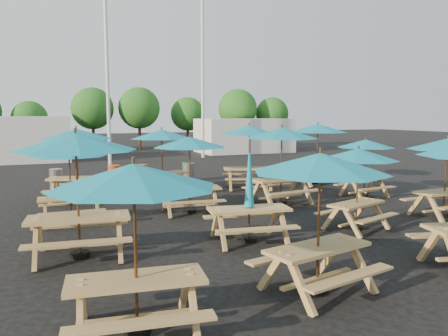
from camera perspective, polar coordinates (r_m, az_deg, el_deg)
name	(u,v)px	position (r m, az deg, el deg)	size (l,w,h in m)	color
ground	(243,209)	(13.48, 2.47, -5.35)	(120.00, 120.00, 0.00)	black
picnic_unit_0	(134,185)	(5.64, -11.69, -2.17)	(2.42, 2.42, 2.28)	#A17E47
picnic_unit_1	(76,148)	(9.07, -18.80, 2.45)	(2.67, 2.67, 2.54)	#A17E47
picnic_unit_2	(69,154)	(12.16, -19.59, 1.68)	(2.05, 2.05, 2.11)	#A17E47
picnic_unit_3	(76,138)	(15.12, -18.72, 3.76)	(2.90, 2.90, 2.45)	#A17E47
picnic_unit_4	(320,170)	(7.04, 12.44, -0.28)	(2.58, 2.58, 2.29)	#A17E47
picnic_unit_5	(249,200)	(9.87, 3.32, -4.20)	(2.05, 1.85, 2.34)	#A17E47
picnic_unit_6	(190,146)	(12.71, -4.52, 2.88)	(2.37, 2.37, 2.27)	#A17E47
picnic_unit_7	(162,138)	(15.78, -8.13, 3.97)	(2.82, 2.82, 2.38)	#A17E47
picnic_unit_9	(358,159)	(11.28, 17.13, 1.18)	(2.46, 2.46, 2.06)	#A17E47
picnic_unit_10	(282,137)	(14.09, 7.56, 4.05)	(2.61, 2.61, 2.50)	#A17E47
picnic_unit_11	(249,133)	(16.92, 3.32, 4.56)	(3.02, 3.02, 2.50)	#A17E47
picnic_unit_13	(447,148)	(13.63, 27.13, 2.32)	(2.15, 2.15, 2.24)	#A17E47
picnic_unit_14	(366,147)	(15.94, 18.02, 2.68)	(2.11, 2.11, 2.05)	#A17E47
picnic_unit_15	(318,131)	(18.51, 12.15, 4.71)	(2.53, 2.53, 2.53)	#A17E47
waste_bin_0	(56,179)	(18.05, -21.06, -1.39)	(0.50, 0.50, 0.81)	gray
waste_bin_1	(114,175)	(18.63, -14.14, -0.89)	(0.50, 0.50, 0.81)	#CF420C
waste_bin_2	(142,174)	(18.67, -10.70, -0.78)	(0.50, 0.50, 0.81)	#CF420C
waste_bin_3	(189,172)	(18.98, -4.64, -0.56)	(0.50, 0.50, 0.81)	gray
waste_bin_4	(188,172)	(19.19, -4.71, -0.48)	(0.50, 0.50, 0.81)	#1A9031
mast_0	(107,60)	(26.36, -15.05, 13.50)	(0.20, 0.20, 12.00)	silver
mast_1	(203,68)	(29.86, -2.82, 12.92)	(0.20, 0.20, 12.00)	silver
event_tent_0	(0,139)	(30.06, -27.24, 3.35)	(8.00, 4.00, 2.80)	silver
event_tent_1	(244,135)	(34.24, 2.63, 4.27)	(7.00, 4.00, 2.60)	silver
tree_2	(30,119)	(35.59, -24.05, 5.92)	(2.59, 2.59, 3.93)	#382314
tree_3	(93,109)	(36.85, -16.79, 7.45)	(3.36, 3.36, 5.09)	#382314
tree_4	(139,108)	(36.96, -11.03, 7.69)	(3.41, 3.41, 5.17)	#382314
tree_5	(188,114)	(38.47, -4.78, 7.03)	(2.94, 2.94, 4.45)	#382314
tree_6	(238,109)	(38.26, 1.82, 7.73)	(3.38, 3.38, 5.13)	#382314
tree_7	(272,114)	(39.80, 6.29, 7.04)	(2.95, 2.95, 4.48)	#382314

